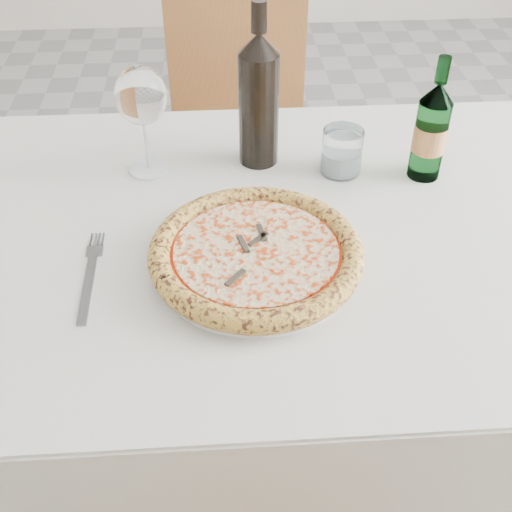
% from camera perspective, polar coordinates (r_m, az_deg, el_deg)
% --- Properties ---
extents(floor, '(5.00, 6.00, 0.02)m').
position_cam_1_polar(floor, '(1.61, 3.88, -20.78)').
color(floor, gray).
rests_on(floor, ground).
extents(dining_table, '(1.39, 0.82, 0.76)m').
position_cam_1_polar(dining_table, '(1.11, -0.36, -1.14)').
color(dining_table, brown).
rests_on(dining_table, floor).
extents(chair_far, '(0.42, 0.43, 0.93)m').
position_cam_1_polar(chair_far, '(1.85, -1.21, 12.34)').
color(chair_far, brown).
rests_on(chair_far, floor).
extents(plate, '(0.30, 0.30, 0.02)m').
position_cam_1_polar(plate, '(0.97, 0.00, -0.51)').
color(plate, white).
rests_on(plate, dining_table).
extents(pizza, '(0.32, 0.32, 0.03)m').
position_cam_1_polar(pizza, '(0.95, -0.00, 0.29)').
color(pizza, '#C18443').
rests_on(pizza, plate).
extents(fork, '(0.03, 0.21, 0.00)m').
position_cam_1_polar(fork, '(0.98, -14.56, -1.79)').
color(fork, slate).
rests_on(fork, dining_table).
extents(wine_glass, '(0.09, 0.09, 0.20)m').
position_cam_1_polar(wine_glass, '(1.13, -10.20, 13.67)').
color(wine_glass, silver).
rests_on(wine_glass, dining_table).
extents(tumbler, '(0.07, 0.07, 0.08)m').
position_cam_1_polar(tumbler, '(1.18, 7.62, 8.98)').
color(tumbler, white).
rests_on(tumbler, dining_table).
extents(beer_bottle, '(0.06, 0.06, 0.22)m').
position_cam_1_polar(beer_bottle, '(1.17, 15.28, 10.66)').
color(beer_bottle, '#408250').
rests_on(beer_bottle, dining_table).
extents(wine_bottle, '(0.07, 0.07, 0.29)m').
position_cam_1_polar(wine_bottle, '(1.16, 0.24, 13.85)').
color(wine_bottle, black).
rests_on(wine_bottle, dining_table).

